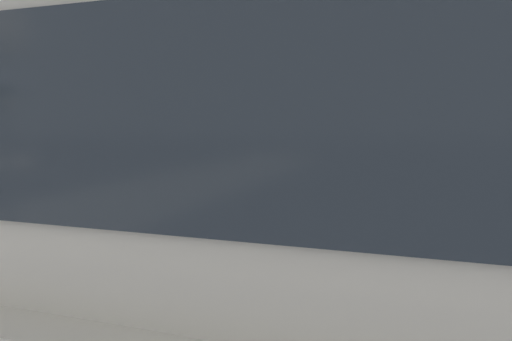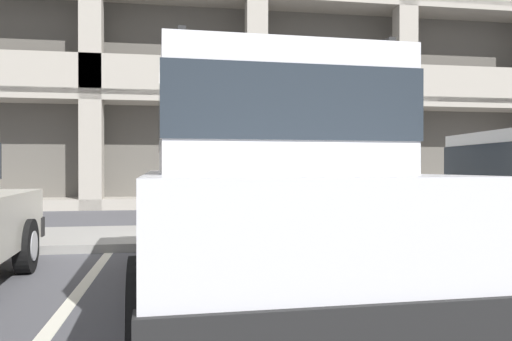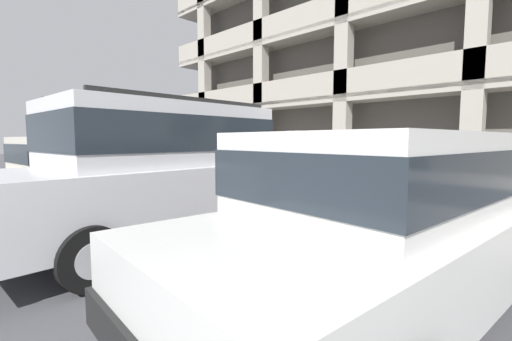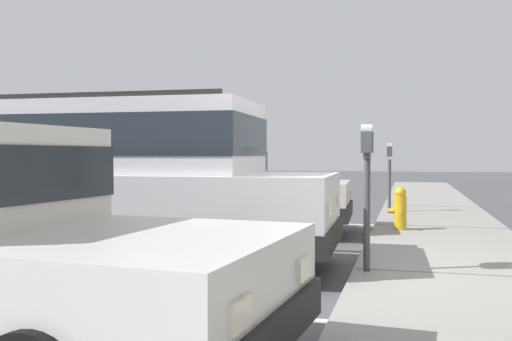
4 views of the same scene
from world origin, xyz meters
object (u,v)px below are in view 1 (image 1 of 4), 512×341
at_px(red_sedan, 363,266).
at_px(dark_hatchback, 430,150).
at_px(parking_meter_near, 162,118).
at_px(silver_suv, 426,139).

relative_size(red_sedan, dark_hatchback, 0.99).
bearing_deg(dark_hatchback, red_sedan, -172.52).
height_order(red_sedan, parking_meter_near, parking_meter_near).
bearing_deg(silver_suv, red_sedan, 179.53).
bearing_deg(dark_hatchback, parking_meter_near, 144.59).
distance_m(red_sedan, parking_meter_near, 4.32).
distance_m(silver_suv, dark_hatchback, 3.19).
height_order(silver_suv, parking_meter_near, silver_suv).
relative_size(dark_hatchback, parking_meter_near, 2.98).
xyz_separation_m(silver_suv, dark_hatchback, (3.17, 0.20, -0.27)).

